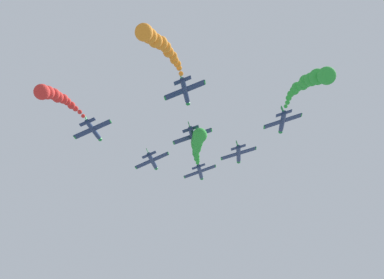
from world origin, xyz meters
The scene contains 11 objects.
airplane_lead centered at (0.37, 17.54, 81.80)m, with size 9.17×10.35×3.50m.
smoke_trail_lead centered at (1.91, -5.32, 80.64)m, with size 4.78×23.29×4.11m.
airplane_left_inner centered at (-11.38, 7.69, 81.76)m, with size 8.90×10.35×4.17m.
airplane_right_inner centered at (11.30, 6.79, 82.40)m, with size 9.29×10.35×3.29m.
airplane_left_outer centered at (0.77, -5.72, 81.98)m, with size 9.20×10.35×3.45m.
airplane_right_outer centered at (-23.32, -5.80, 84.99)m, with size 8.86×10.35×4.27m.
smoke_trail_right_outer centered at (-23.11, -28.47, 81.18)m, with size 2.85×22.00×7.60m.
airplane_trailing centered at (21.83, -3.66, 85.84)m, with size 9.24×10.35×3.38m.
smoke_trail_trailing centered at (24.31, -28.42, 81.27)m, with size 5.83×24.65×8.96m.
airplane_high_slot centered at (0.23, -16.27, 88.07)m, with size 9.01×10.35×3.87m.
smoke_trail_high_slot centered at (-1.97, -36.70, 85.50)m, with size 5.49×20.09×6.01m.
Camera 1 is at (10.11, -94.19, 40.85)m, focal length 39.50 mm.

